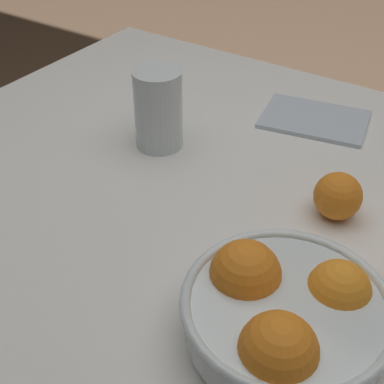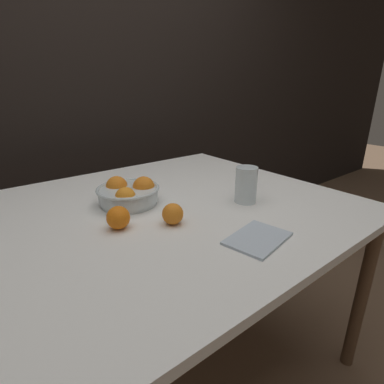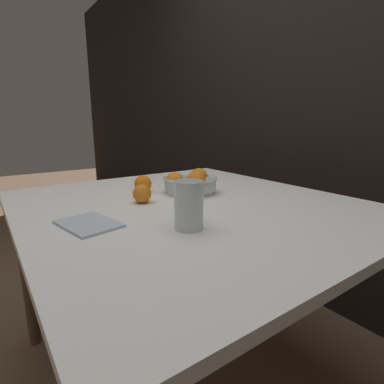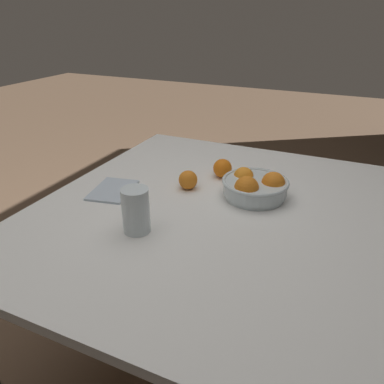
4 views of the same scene
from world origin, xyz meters
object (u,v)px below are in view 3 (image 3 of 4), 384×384
Objects in this scene: juice_glass at (189,207)px; orange_loose_front at (143,184)px; orange_loose_near_bowl at (142,194)px; fruit_bowl at (191,183)px.

orange_loose_front is at bearing 168.97° from juice_glass.
juice_glass reaches higher than orange_loose_front.
orange_loose_near_bowl is at bearing -27.21° from orange_loose_front.
orange_loose_near_bowl is (0.03, -0.24, -0.01)m from fruit_bowl.
fruit_bowl reaches higher than orange_loose_near_bowl.
orange_loose_near_bowl is 0.17m from orange_loose_front.
juice_glass reaches higher than orange_loose_near_bowl.
fruit_bowl reaches higher than orange_loose_front.
juice_glass is 0.33m from orange_loose_near_bowl.
orange_loose_front is at bearing 152.79° from orange_loose_near_bowl.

